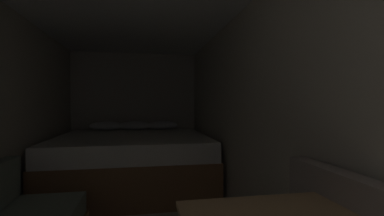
{
  "coord_description": "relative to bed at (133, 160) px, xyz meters",
  "views": [
    {
      "loc": [
        0.14,
        -0.51,
        1.21
      ],
      "look_at": [
        0.68,
        2.44,
        1.16
      ],
      "focal_mm": 25.22,
      "sensor_mm": 36.0,
      "label": 1
    }
  ],
  "objects": [
    {
      "name": "wall_right",
      "position": [
        1.14,
        -1.61,
        0.69
      ],
      "size": [
        0.05,
        5.33,
        2.14
      ],
      "primitive_type": "cube",
      "color": "beige",
      "rests_on": "ground"
    },
    {
      "name": "bed",
      "position": [
        0.0,
        0.0,
        0.0
      ],
      "size": [
        2.11,
        2.04,
        0.9
      ],
      "color": "brown",
      "rests_on": "ground"
    },
    {
      "name": "wall_back",
      "position": [
        0.0,
        1.08,
        0.69
      ],
      "size": [
        2.33,
        0.05,
        2.14
      ],
      "primitive_type": "cube",
      "color": "beige",
      "rests_on": "ground"
    }
  ]
}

